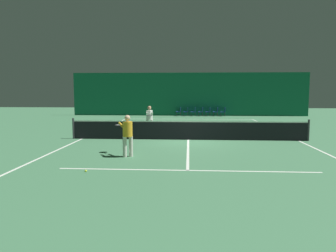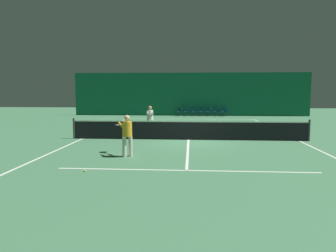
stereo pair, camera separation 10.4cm
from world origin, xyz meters
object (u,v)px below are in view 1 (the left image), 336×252
tennis_net (188,130)px  player_far (149,117)px  courtside_chair_4 (209,111)px  tennis_ball (86,171)px  player_near (127,132)px  courtside_chair_3 (201,111)px  courtside_chair_6 (224,111)px  courtside_chair_0 (179,111)px  courtside_chair_1 (187,111)px  courtside_chair_2 (194,111)px  courtside_chair_5 (216,111)px

tennis_net → player_far: size_ratio=7.53×
courtside_chair_4 → tennis_ball: size_ratio=12.73×
player_far → player_near: bearing=-7.2°
tennis_net → player_far: (-2.27, 2.40, 0.42)m
courtside_chair_3 → courtside_chair_6: 2.14m
player_far → courtside_chair_0: bearing=167.0°
player_far → courtside_chair_1: 13.03m
tennis_ball → courtside_chair_2: bearing=80.6°
courtside_chair_2 → tennis_ball: (-3.65, -22.05, -0.45)m
courtside_chair_4 → tennis_ball: (-5.08, -22.05, -0.45)m
courtside_chair_2 → player_far: bearing=-12.2°
courtside_chair_1 → courtside_chair_5: size_ratio=1.00×
player_far → courtside_chair_3: (3.49, 12.86, -0.44)m
tennis_ball → courtside_chair_4: bearing=77.0°
courtside_chair_1 → tennis_ball: (-2.94, -22.05, -0.45)m
courtside_chair_3 → tennis_ball: (-4.36, -22.05, -0.45)m
tennis_net → courtside_chair_5: 15.49m
player_far → courtside_chair_4: 13.53m
courtside_chair_0 → courtside_chair_5: size_ratio=1.00×
courtside_chair_0 → courtside_chair_4: bearing=90.0°
tennis_net → tennis_ball: size_ratio=181.82×
courtside_chair_4 → courtside_chair_0: bearing=-90.0°
tennis_net → player_near: (-2.29, -4.38, 0.41)m
courtside_chair_6 → tennis_ball: bearing=-16.4°
tennis_net → courtside_chair_4: (1.94, 15.26, -0.03)m
courtside_chair_0 → courtside_chair_2: (1.43, 0.00, 0.00)m
player_far → courtside_chair_5: size_ratio=1.90×
player_near → courtside_chair_0: player_near is taller
courtside_chair_6 → courtside_chair_0: bearing=-90.0°
courtside_chair_1 → courtside_chair_2: 0.71m
courtside_chair_4 → courtside_chair_6: size_ratio=1.00×
courtside_chair_0 → courtside_chair_1: (0.71, 0.00, 0.00)m
player_far → courtside_chair_6: size_ratio=1.90×
tennis_net → courtside_chair_0: size_ratio=14.29×
courtside_chair_3 → courtside_chair_4: (0.71, 0.00, 0.00)m
courtside_chair_4 → courtside_chair_1: bearing=-90.0°
tennis_net → courtside_chair_6: size_ratio=14.29×
player_near → courtside_chair_1: (2.09, 19.64, -0.44)m
courtside_chair_2 → courtside_chair_4: bearing=90.0°
courtside_chair_6 → courtside_chair_5: bearing=-90.0°
courtside_chair_1 → courtside_chair_6: (3.57, 0.00, 0.00)m
courtside_chair_1 → tennis_ball: bearing=-7.6°
courtside_chair_5 → tennis_ball: 22.80m
courtside_chair_3 → courtside_chair_4: size_ratio=1.00×
player_near → courtside_chair_4: bearing=-43.5°
player_far → courtside_chair_2: 13.16m
courtside_chair_0 → courtside_chair_5: 3.57m
courtside_chair_4 → courtside_chair_5: size_ratio=1.00×
tennis_net → courtside_chair_2: bearing=88.1°
tennis_net → tennis_ball: (-3.14, -6.79, -0.48)m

